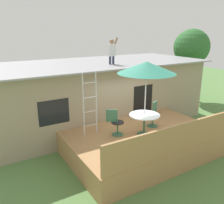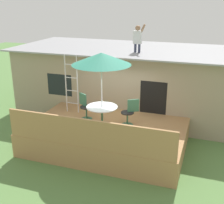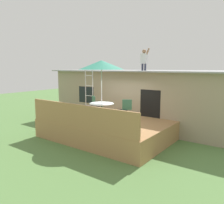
{
  "view_description": "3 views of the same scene",
  "coord_description": "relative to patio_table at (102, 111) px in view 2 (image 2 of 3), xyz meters",
  "views": [
    {
      "loc": [
        -4.92,
        -6.06,
        4.27
      ],
      "look_at": [
        -0.63,
        1.08,
        1.74
      ],
      "focal_mm": 37.61,
      "sensor_mm": 36.0,
      "label": 1
    },
    {
      "loc": [
        3.21,
        -8.73,
        4.97
      ],
      "look_at": [
        -0.14,
        0.91,
        1.32
      ],
      "focal_mm": 47.19,
      "sensor_mm": 36.0,
      "label": 2
    },
    {
      "loc": [
        5.84,
        -7.5,
        3.05
      ],
      "look_at": [
        -0.23,
        0.69,
        1.48
      ],
      "focal_mm": 36.03,
      "sensor_mm": 36.0,
      "label": 3
    }
  ],
  "objects": [
    {
      "name": "ground_plane",
      "position": [
        0.11,
        0.21,
        -1.39
      ],
      "size": [
        40.0,
        40.0,
        0.0
      ],
      "primitive_type": "plane",
      "color": "#567F42"
    },
    {
      "name": "house",
      "position": [
        0.11,
        3.8,
        0.07
      ],
      "size": [
        10.5,
        4.5,
        2.89
      ],
      "color": "gray",
      "rests_on": "ground"
    },
    {
      "name": "deck",
      "position": [
        0.11,
        0.21,
        -0.99
      ],
      "size": [
        5.31,
        3.51,
        0.8
      ],
      "primitive_type": "cube",
      "color": "#A87A4C",
      "rests_on": "ground"
    },
    {
      "name": "deck_railing",
      "position": [
        0.11,
        -1.5,
        -0.14
      ],
      "size": [
        5.21,
        0.08,
        0.9
      ],
      "primitive_type": "cube",
      "color": "#A87A4C",
      "rests_on": "deck"
    },
    {
      "name": "patio_table",
      "position": [
        0.0,
        0.0,
        0.0
      ],
      "size": [
        1.04,
        1.04,
        0.74
      ],
      "color": "#33664C",
      "rests_on": "deck"
    },
    {
      "name": "patio_umbrella",
      "position": [
        -0.0,
        0.0,
        1.76
      ],
      "size": [
        1.9,
        1.9,
        2.54
      ],
      "color": "silver",
      "rests_on": "deck"
    },
    {
      "name": "step_ladder",
      "position": [
        -1.58,
        0.96,
        0.51
      ],
      "size": [
        0.52,
        0.04,
        2.2
      ],
      "color": "silver",
      "rests_on": "deck"
    },
    {
      "name": "person_figure",
      "position": [
        0.43,
        2.87,
        2.11
      ],
      "size": [
        0.47,
        0.2,
        1.11
      ],
      "color": "#33384C",
      "rests_on": "house"
    },
    {
      "name": "patio_chair_left",
      "position": [
        -0.85,
        0.51,
        -0.13
      ],
      "size": [
        0.57,
        0.44,
        0.92
      ],
      "rotation": [
        0.0,
        0.0,
        -0.54
      ],
      "color": "#33664C",
      "rests_on": "deck"
    },
    {
      "name": "patio_chair_right",
      "position": [
        0.82,
        0.48,
        -0.13
      ],
      "size": [
        0.58,
        0.44,
        0.92
      ],
      "rotation": [
        0.0,
        0.0,
        -2.61
      ],
      "color": "#33664C",
      "rests_on": "deck"
    }
  ]
}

